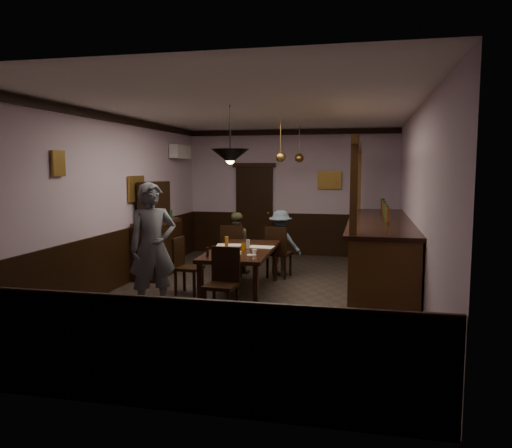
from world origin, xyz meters
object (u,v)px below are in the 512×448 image
(person_standing, at_px, (153,248))
(soda_can, at_px, (243,247))
(coffee_cup, at_px, (254,252))
(sideboard, at_px, (157,238))
(chair_side, at_px, (185,263))
(chair_far_left, at_px, (233,248))
(pendant_iron, at_px, (230,157))
(dining_table, at_px, (242,253))
(bar_counter, at_px, (379,252))
(pendant_brass_far, at_px, (299,158))
(chair_near, at_px, (223,279))
(pendant_brass_mid, at_px, (280,157))
(chair_far_right, at_px, (278,250))
(person_seated_right, at_px, (281,243))

(person_standing, height_order, soda_can, person_standing)
(coffee_cup, relative_size, sideboard, 0.04)
(chair_side, relative_size, sideboard, 0.52)
(chair_far_left, bearing_deg, pendant_iron, 98.47)
(dining_table, xyz_separation_m, person_standing, (-1.00, -1.29, 0.26))
(bar_counter, xyz_separation_m, pendant_brass_far, (-1.69, 2.12, 1.66))
(chair_near, xyz_separation_m, soda_can, (-0.00, 1.21, 0.27))
(chair_far_left, xyz_separation_m, bar_counter, (2.74, -0.39, 0.09))
(soda_can, bearing_deg, dining_table, 117.79)
(coffee_cup, bearing_deg, person_standing, -151.25)
(pendant_iron, bearing_deg, dining_table, 92.27)
(soda_can, bearing_deg, coffee_cup, -54.86)
(dining_table, distance_m, soda_can, 0.18)
(dining_table, height_order, bar_counter, bar_counter)
(chair_far_left, bearing_deg, pendant_brass_mid, -156.96)
(chair_far_right, xyz_separation_m, pendant_iron, (-0.35, -2.09, 1.71))
(dining_table, distance_m, chair_side, 0.96)
(chair_far_right, bearing_deg, pendant_brass_mid, -76.88)
(soda_can, bearing_deg, chair_side, -173.25)
(sideboard, relative_size, bar_counter, 0.40)
(dining_table, bearing_deg, coffee_cup, -56.42)
(person_standing, distance_m, person_seated_right, 3.19)
(chair_near, bearing_deg, person_standing, -176.87)
(person_standing, relative_size, pendant_iron, 2.19)
(chair_far_right, height_order, person_standing, person_standing)
(dining_table, bearing_deg, chair_far_right, 73.40)
(pendant_brass_mid, bearing_deg, pendant_iron, -97.24)
(pendant_brass_mid, relative_size, pendant_brass_far, 1.00)
(person_standing, bearing_deg, sideboard, 73.97)
(chair_side, bearing_deg, person_seated_right, -31.37)
(dining_table, distance_m, pendant_brass_mid, 2.38)
(chair_far_left, relative_size, person_standing, 0.53)
(dining_table, bearing_deg, chair_far_left, 111.60)
(chair_far_left, xyz_separation_m, person_seated_right, (0.88, 0.32, 0.09))
(sideboard, bearing_deg, chair_side, -50.61)
(soda_can, relative_size, pendant_brass_mid, 0.15)
(chair_side, height_order, person_seated_right, person_seated_right)
(person_standing, xyz_separation_m, pendant_iron, (1.03, 0.49, 1.31))
(chair_far_left, height_order, chair_far_right, chair_far_left)
(chair_near, height_order, person_seated_right, person_seated_right)
(chair_far_right, bearing_deg, person_standing, 70.67)
(bar_counter, bearing_deg, chair_side, -161.02)
(chair_near, distance_m, pendant_brass_far, 4.67)
(chair_far_right, relative_size, person_seated_right, 0.78)
(sideboard, relative_size, pendant_iron, 2.12)
(chair_near, height_order, pendant_brass_mid, pendant_brass_mid)
(coffee_cup, relative_size, bar_counter, 0.02)
(pendant_brass_far, bearing_deg, pendant_iron, -97.82)
(chair_far_right, bearing_deg, chair_far_left, 11.30)
(sideboard, xyz_separation_m, bar_counter, (4.20, -0.18, -0.09))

